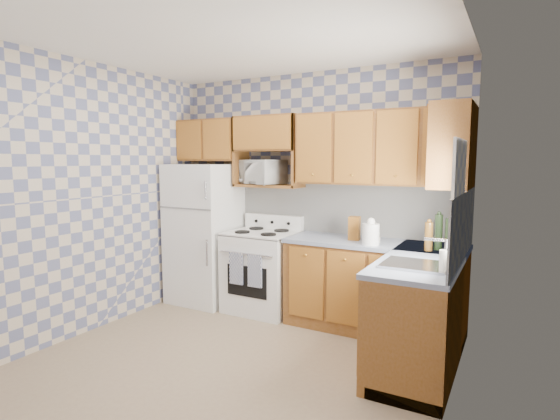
# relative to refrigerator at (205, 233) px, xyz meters

# --- Properties ---
(floor) EXTENTS (3.40, 3.40, 0.00)m
(floor) POSITION_rel_refrigerator_xyz_m (1.27, -1.25, -0.84)
(floor) COLOR #836B53
(floor) RESTS_ON ground
(back_wall) EXTENTS (3.40, 0.02, 2.70)m
(back_wall) POSITION_rel_refrigerator_xyz_m (1.27, 0.35, 0.51)
(back_wall) COLOR slate
(back_wall) RESTS_ON ground
(right_wall) EXTENTS (0.02, 3.20, 2.70)m
(right_wall) POSITION_rel_refrigerator_xyz_m (2.97, -1.25, 0.51)
(right_wall) COLOR slate
(right_wall) RESTS_ON ground
(backsplash_back) EXTENTS (2.60, 0.02, 0.56)m
(backsplash_back) POSITION_rel_refrigerator_xyz_m (1.68, 0.34, 0.36)
(backsplash_back) COLOR silver
(backsplash_back) RESTS_ON back_wall
(backsplash_right) EXTENTS (0.02, 1.60, 0.56)m
(backsplash_right) POSITION_rel_refrigerator_xyz_m (2.96, -0.45, 0.36)
(backsplash_right) COLOR silver
(backsplash_right) RESTS_ON right_wall
(refrigerator) EXTENTS (0.75, 0.70, 1.68)m
(refrigerator) POSITION_rel_refrigerator_xyz_m (0.00, 0.00, 0.00)
(refrigerator) COLOR white
(refrigerator) RESTS_ON floor
(stove_body) EXTENTS (0.76, 0.65, 0.90)m
(stove_body) POSITION_rel_refrigerator_xyz_m (0.80, 0.03, -0.39)
(stove_body) COLOR white
(stove_body) RESTS_ON floor
(cooktop) EXTENTS (0.76, 0.65, 0.02)m
(cooktop) POSITION_rel_refrigerator_xyz_m (0.80, 0.03, 0.07)
(cooktop) COLOR silver
(cooktop) RESTS_ON stove_body
(backguard) EXTENTS (0.76, 0.08, 0.17)m
(backguard) POSITION_rel_refrigerator_xyz_m (0.80, 0.30, 0.16)
(backguard) COLOR white
(backguard) RESTS_ON cooktop
(dish_towel_left) EXTENTS (0.17, 0.02, 0.35)m
(dish_towel_left) POSITION_rel_refrigerator_xyz_m (0.68, -0.32, -0.29)
(dish_towel_left) COLOR navy
(dish_towel_left) RESTS_ON stove_body
(dish_towel_right) EXTENTS (0.17, 0.02, 0.35)m
(dish_towel_right) POSITION_rel_refrigerator_xyz_m (0.92, -0.32, -0.29)
(dish_towel_right) COLOR navy
(dish_towel_right) RESTS_ON stove_body
(base_cabinets_back) EXTENTS (1.75, 0.60, 0.88)m
(base_cabinets_back) POSITION_rel_refrigerator_xyz_m (2.10, 0.05, -0.40)
(base_cabinets_back) COLOR brown
(base_cabinets_back) RESTS_ON floor
(base_cabinets_right) EXTENTS (0.60, 1.60, 0.88)m
(base_cabinets_right) POSITION_rel_refrigerator_xyz_m (2.67, -0.45, -0.40)
(base_cabinets_right) COLOR brown
(base_cabinets_right) RESTS_ON floor
(countertop_back) EXTENTS (1.77, 0.63, 0.04)m
(countertop_back) POSITION_rel_refrigerator_xyz_m (2.10, 0.05, 0.06)
(countertop_back) COLOR slate
(countertop_back) RESTS_ON base_cabinets_back
(countertop_right) EXTENTS (0.63, 1.60, 0.04)m
(countertop_right) POSITION_rel_refrigerator_xyz_m (2.67, -0.45, 0.06)
(countertop_right) COLOR slate
(countertop_right) RESTS_ON base_cabinets_right
(upper_cabinets_back) EXTENTS (1.75, 0.33, 0.74)m
(upper_cabinets_back) POSITION_rel_refrigerator_xyz_m (2.10, 0.19, 1.01)
(upper_cabinets_back) COLOR brown
(upper_cabinets_back) RESTS_ON back_wall
(upper_cabinets_fridge) EXTENTS (0.82, 0.33, 0.50)m
(upper_cabinets_fridge) POSITION_rel_refrigerator_xyz_m (-0.02, 0.19, 1.13)
(upper_cabinets_fridge) COLOR brown
(upper_cabinets_fridge) RESTS_ON back_wall
(upper_cabinets_right) EXTENTS (0.33, 0.70, 0.74)m
(upper_cabinets_right) POSITION_rel_refrigerator_xyz_m (2.81, 0.00, 1.01)
(upper_cabinets_right) COLOR brown
(upper_cabinets_right) RESTS_ON right_wall
(microwave_shelf) EXTENTS (0.80, 0.33, 0.03)m
(microwave_shelf) POSITION_rel_refrigerator_xyz_m (0.80, 0.19, 0.60)
(microwave_shelf) COLOR brown
(microwave_shelf) RESTS_ON back_wall
(microwave) EXTENTS (0.60, 0.49, 0.28)m
(microwave) POSITION_rel_refrigerator_xyz_m (0.70, 0.20, 0.75)
(microwave) COLOR white
(microwave) RESTS_ON microwave_shelf
(sink) EXTENTS (0.48, 0.40, 0.03)m
(sink) POSITION_rel_refrigerator_xyz_m (2.67, -0.80, 0.09)
(sink) COLOR #B7B7BC
(sink) RESTS_ON countertop_right
(window) EXTENTS (0.02, 0.66, 0.86)m
(window) POSITION_rel_refrigerator_xyz_m (2.96, -0.80, 0.61)
(window) COLOR silver
(window) RESTS_ON right_wall
(bottle_0) EXTENTS (0.07, 0.07, 0.32)m
(bottle_0) POSITION_rel_refrigerator_xyz_m (2.72, -0.07, 0.24)
(bottle_0) COLOR black
(bottle_0) RESTS_ON countertop_back
(bottle_1) EXTENTS (0.07, 0.07, 0.30)m
(bottle_1) POSITION_rel_refrigerator_xyz_m (2.82, -0.13, 0.23)
(bottle_1) COLOR black
(bottle_1) RESTS_ON countertop_back
(bottle_2) EXTENTS (0.07, 0.07, 0.28)m
(bottle_2) POSITION_rel_refrigerator_xyz_m (2.85, -0.03, 0.22)
(bottle_2) COLOR brown
(bottle_2) RESTS_ON countertop_back
(bottle_3) EXTENTS (0.07, 0.07, 0.26)m
(bottle_3) POSITION_rel_refrigerator_xyz_m (2.65, -0.15, 0.21)
(bottle_3) COLOR brown
(bottle_3) RESTS_ON countertop_back
(knife_block) EXTENTS (0.12, 0.12, 0.24)m
(knife_block) POSITION_rel_refrigerator_xyz_m (1.89, 0.04, 0.20)
(knife_block) COLOR brown
(knife_block) RESTS_ON countertop_back
(electric_kettle) EXTENTS (0.16, 0.16, 0.20)m
(electric_kettle) POSITION_rel_refrigerator_xyz_m (2.12, -0.13, 0.18)
(electric_kettle) COLOR white
(electric_kettle) RESTS_ON countertop_back
(food_containers) EXTENTS (0.16, 0.16, 0.10)m
(food_containers) POSITION_rel_refrigerator_xyz_m (2.09, 0.00, 0.13)
(food_containers) COLOR silver
(food_containers) RESTS_ON countertop_back
(soap_bottle) EXTENTS (0.06, 0.06, 0.17)m
(soap_bottle) POSITION_rel_refrigerator_xyz_m (2.89, -0.92, 0.17)
(soap_bottle) COLOR silver
(soap_bottle) RESTS_ON countertop_right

